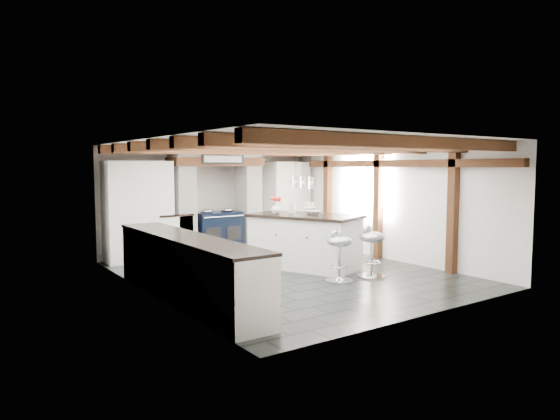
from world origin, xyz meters
TOP-DOWN VIEW (x-y plane):
  - ground at (0.00, 0.00)m, footprint 6.00×6.00m
  - room_shell at (-0.61, 1.42)m, footprint 6.00×6.03m
  - range_cooker at (0.00, 2.68)m, footprint 1.00×0.63m
  - kitchen_island at (0.58, 0.28)m, footprint 1.75×2.27m
  - bar_stool_near at (1.00, -1.03)m, footprint 0.58×0.58m
  - bar_stool_far at (0.33, -0.96)m, footprint 0.55×0.55m

SIDE VIEW (x-z plane):
  - ground at x=0.00m, z-range 0.00..0.00m
  - range_cooker at x=0.00m, z-range -0.03..0.96m
  - kitchen_island at x=0.58m, z-range -0.16..1.18m
  - bar_stool_far at x=0.33m, z-range 0.10..0.96m
  - bar_stool_near at x=1.00m, z-range 0.11..1.00m
  - room_shell at x=-0.61m, z-range -1.93..4.07m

